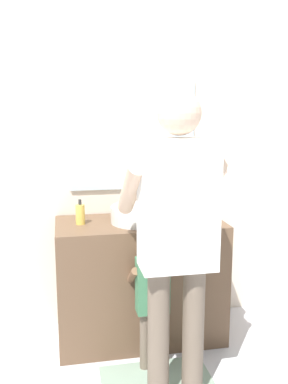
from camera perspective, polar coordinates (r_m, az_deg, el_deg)
ground_plane at (r=2.89m, az=0.62°, el=-21.66°), size 14.00×14.00×0.00m
back_wall at (r=3.06m, az=-1.71°, el=6.98°), size 4.40×0.10×2.70m
vanity_cabinet at (r=2.96m, az=-0.57°, el=-11.79°), size 1.11×0.54×0.83m
sink_basin at (r=2.80m, az=-0.52°, el=-2.98°), size 0.39×0.39×0.11m
faucet at (r=3.02m, az=-1.34°, el=-1.50°), size 0.18×0.14×0.18m
toothbrush_cup at (r=2.89m, az=7.61°, el=-2.68°), size 0.07×0.07×0.21m
soap_bottle at (r=2.78m, az=-8.61°, el=-2.97°), size 0.06×0.06×0.16m
bath_mat at (r=2.69m, az=1.81°, el=-24.28°), size 0.64×0.40×0.02m
child_toddler at (r=2.57m, az=1.12°, el=-13.46°), size 0.26×0.26×0.83m
adult_parent at (r=2.16m, az=4.45°, el=-4.30°), size 0.51×0.54×1.65m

